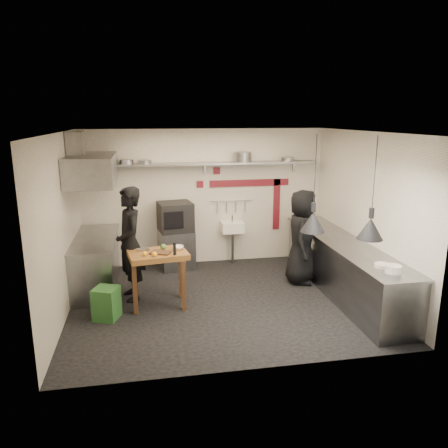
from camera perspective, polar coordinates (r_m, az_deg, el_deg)
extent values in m
plane|color=black|center=(7.52, -0.17, -9.97)|extent=(5.00, 5.00, 0.00)
plane|color=beige|center=(6.88, -0.19, 11.89)|extent=(5.00, 5.00, 0.00)
cube|color=white|center=(9.10, -2.53, 3.50)|extent=(5.00, 0.04, 2.80)
cube|color=white|center=(5.09, 4.01, -4.95)|extent=(5.00, 0.04, 2.80)
cube|color=white|center=(7.08, -20.52, -0.41)|extent=(0.04, 4.20, 2.80)
cube|color=white|center=(7.89, 17.99, 1.21)|extent=(0.04, 4.20, 2.80)
cube|color=maroon|center=(9.21, 3.36, 5.38)|extent=(1.70, 0.02, 0.14)
cube|color=maroon|center=(9.45, 6.86, 2.57)|extent=(0.14, 0.02, 1.10)
cube|color=maroon|center=(9.03, -0.96, 6.97)|extent=(0.14, 0.02, 0.14)
cube|color=maroon|center=(9.02, -3.16, 5.20)|extent=(0.14, 0.02, 0.14)
cube|color=slate|center=(8.82, -2.41, 7.90)|extent=(4.60, 0.34, 0.04)
cube|color=slate|center=(8.92, -14.81, 6.87)|extent=(0.04, 0.06, 0.24)
cube|color=slate|center=(8.98, -2.54, 7.36)|extent=(0.04, 0.06, 0.24)
cube|color=slate|center=(9.42, 9.08, 7.51)|extent=(0.04, 0.06, 0.24)
cylinder|color=slate|center=(8.73, -12.61, 7.95)|extent=(0.34, 0.34, 0.09)
cylinder|color=slate|center=(8.73, -10.31, 7.99)|extent=(0.30, 0.30, 0.07)
cylinder|color=slate|center=(8.94, 2.49, 8.75)|extent=(0.39, 0.39, 0.20)
cylinder|color=slate|center=(9.20, 8.32, 8.40)|extent=(0.28, 0.28, 0.08)
cube|color=slate|center=(8.99, -6.19, -3.27)|extent=(0.74, 0.69, 0.80)
cube|color=black|center=(8.76, -6.38, 0.95)|extent=(0.73, 0.69, 0.58)
cube|color=maroon|center=(8.50, -6.29, 0.54)|extent=(0.55, 0.12, 0.46)
cube|color=black|center=(8.45, -6.58, 0.47)|extent=(0.38, 0.07, 0.34)
cube|color=white|center=(9.15, 1.09, -0.41)|extent=(0.46, 0.34, 0.22)
cylinder|color=slate|center=(9.10, 1.09, 0.69)|extent=(0.03, 0.03, 0.14)
cylinder|color=slate|center=(9.23, 1.12, -3.12)|extent=(0.06, 0.06, 0.66)
cylinder|color=slate|center=(9.16, 0.93, 3.08)|extent=(0.90, 0.02, 0.02)
cube|color=slate|center=(7.99, 15.26, -5.54)|extent=(0.70, 3.80, 0.90)
cube|color=slate|center=(7.85, 15.47, -2.34)|extent=(0.76, 3.90, 0.03)
cylinder|color=white|center=(6.51, 21.22, -5.51)|extent=(0.29, 0.29, 0.11)
cylinder|color=white|center=(6.70, 20.02, -5.13)|extent=(0.24, 0.24, 0.05)
cube|color=slate|center=(8.29, -16.36, -4.91)|extent=(0.70, 1.90, 0.90)
cube|color=slate|center=(8.15, -16.59, -1.81)|extent=(0.76, 2.00, 0.03)
cube|color=slate|center=(7.91, -16.84, 6.85)|extent=(0.78, 1.60, 0.50)
cube|color=slate|center=(7.91, -18.87, 9.61)|extent=(0.28, 0.28, 0.50)
cube|color=#265B25|center=(7.04, -15.11, -9.97)|extent=(0.45, 0.45, 0.50)
cube|color=#4E311D|center=(7.04, -8.26, -3.69)|extent=(0.38, 0.33, 0.02)
cylinder|color=black|center=(6.90, -6.46, -3.23)|extent=(0.06, 0.06, 0.20)
sphere|color=yellow|center=(6.93, -10.33, -3.82)|extent=(0.09, 0.09, 0.07)
sphere|color=yellow|center=(6.88, -9.07, -3.92)|extent=(0.10, 0.10, 0.08)
sphere|color=#427F33|center=(7.20, -7.94, -2.97)|extent=(0.11, 0.11, 0.09)
cube|color=slate|center=(7.22, -10.47, -3.31)|extent=(0.19, 0.14, 0.03)
imported|color=white|center=(7.20, -6.01, -3.08)|extent=(0.22, 0.22, 0.06)
imported|color=black|center=(7.46, -12.18, -2.58)|extent=(0.61, 0.79, 1.93)
imported|color=black|center=(8.18, 10.14, -1.65)|extent=(0.86, 1.01, 1.76)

